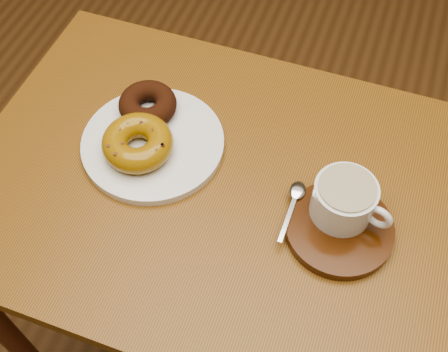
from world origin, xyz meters
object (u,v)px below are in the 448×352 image
(cafe_table, at_px, (213,217))
(coffee_cup, at_px, (345,200))
(donut_plate, at_px, (153,143))
(saucer, at_px, (339,229))

(cafe_table, height_order, coffee_cup, coffee_cup)
(cafe_table, bearing_deg, coffee_cup, 0.35)
(cafe_table, bearing_deg, donut_plate, 164.95)
(cafe_table, height_order, saucer, saucer)
(saucer, xyz_separation_m, coffee_cup, (-0.00, 0.02, 0.04))
(cafe_table, relative_size, donut_plate, 3.36)
(coffee_cup, bearing_deg, cafe_table, -165.17)
(donut_plate, relative_size, coffee_cup, 1.93)
(cafe_table, relative_size, saucer, 4.91)
(donut_plate, distance_m, coffee_cup, 0.31)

